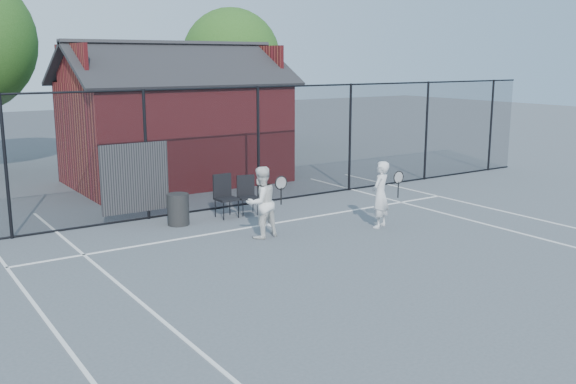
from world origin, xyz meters
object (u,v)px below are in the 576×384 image
clubhouse (175,129)px  player_back (261,202)px  waste_bin (178,209)px  chair_left (227,197)px  player_front (380,194)px  chair_right (248,196)px

clubhouse → player_back: 6.97m
player_back → waste_bin: bearing=117.6°
clubhouse → player_back: bearing=-99.6°
player_back → chair_left: (0.23, 1.92, -0.26)m
clubhouse → chair_left: clubhouse is taller
player_front → player_back: bearing=164.0°
player_front → chair_left: size_ratio=1.49×
player_front → chair_left: (-2.39, 2.67, -0.25)m
player_front → chair_left: bearing=131.8°
player_front → waste_bin: (-3.62, 2.67, -0.39)m
player_front → chair_right: bearing=124.1°
chair_right → waste_bin: (-1.81, 0.00, -0.10)m
player_front → waste_bin: player_front is taller
player_back → waste_bin: 2.20m
player_front → player_back: size_ratio=0.99×
player_front → chair_right: (-1.81, 2.67, -0.29)m
clubhouse → player_back: size_ratio=4.34×
chair_right → waste_bin: 1.81m
player_back → waste_bin: size_ratio=2.11×
waste_bin → player_front: bearing=-36.4°
clubhouse → waste_bin: clubhouse is taller
clubhouse → chair_right: clubhouse is taller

